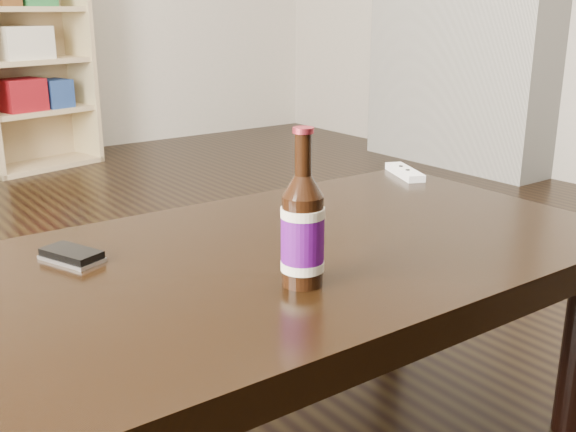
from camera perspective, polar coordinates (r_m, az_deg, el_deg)
floor at (r=1.97m, az=-4.60°, el=-11.01°), size 5.00×6.00×0.01m
bookshelf at (r=4.29m, az=-21.23°, el=12.47°), size 0.73×0.46×1.26m
coffee_table at (r=1.34m, az=0.98°, el=-5.06°), size 1.29×0.77×0.48m
beer_bottle at (r=1.10m, az=1.25°, el=-1.31°), size 0.10×0.10×0.27m
phone at (r=1.30m, az=-17.84°, el=-3.20°), size 0.10×0.13×0.02m
remote at (r=1.89m, az=9.85°, el=3.68°), size 0.11×0.18×0.02m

